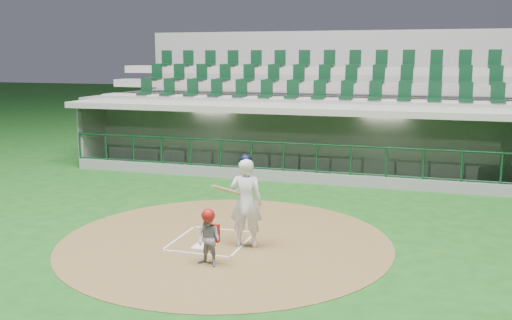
# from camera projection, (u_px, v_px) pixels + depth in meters

# --- Properties ---
(ground) EXTENTS (120.00, 120.00, 0.00)m
(ground) POSITION_uv_depth(u_px,v_px,m) (216.00, 237.00, 12.68)
(ground) COLOR #144915
(ground) RESTS_ON ground
(dirt_circle) EXTENTS (7.20, 7.20, 0.01)m
(dirt_circle) POSITION_uv_depth(u_px,v_px,m) (225.00, 241.00, 12.40)
(dirt_circle) COLOR brown
(dirt_circle) RESTS_ON ground
(home_plate) EXTENTS (0.43, 0.43, 0.02)m
(home_plate) POSITION_uv_depth(u_px,v_px,m) (204.00, 246.00, 12.02)
(home_plate) COLOR white
(home_plate) RESTS_ON dirt_circle
(batter_box_chalk) EXTENTS (1.55, 1.80, 0.01)m
(batter_box_chalk) POSITION_uv_depth(u_px,v_px,m) (211.00, 241.00, 12.39)
(batter_box_chalk) COLOR silver
(batter_box_chalk) RESTS_ON ground
(dugout_structure) EXTENTS (16.40, 3.70, 3.00)m
(dugout_structure) POSITION_uv_depth(u_px,v_px,m) (298.00, 144.00, 19.85)
(dugout_structure) COLOR gray
(dugout_structure) RESTS_ON ground
(seating_deck) EXTENTS (17.00, 6.72, 5.15)m
(seating_deck) POSITION_uv_depth(u_px,v_px,m) (315.00, 121.00, 22.66)
(seating_deck) COLOR slate
(seating_deck) RESTS_ON ground
(batter) EXTENTS (0.91, 0.91, 1.98)m
(batter) POSITION_uv_depth(u_px,v_px,m) (246.00, 201.00, 11.87)
(batter) COLOR white
(batter) RESTS_ON dirt_circle
(catcher) EXTENTS (0.59, 0.51, 1.13)m
(catcher) POSITION_uv_depth(u_px,v_px,m) (209.00, 237.00, 10.85)
(catcher) COLOR #95949A
(catcher) RESTS_ON dirt_circle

